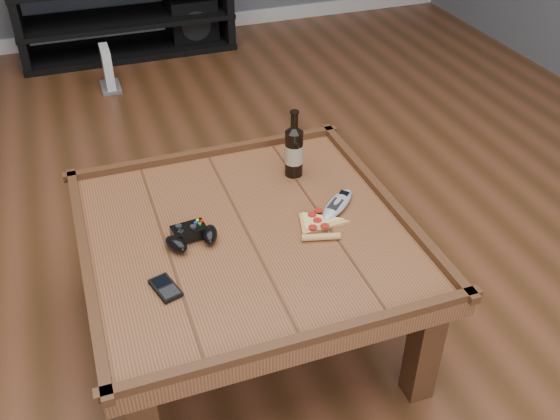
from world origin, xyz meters
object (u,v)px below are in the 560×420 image
object	(u,v)px
smartphone	(166,288)
subwoofer	(191,19)
remote_control	(337,204)
beer_bottle	(294,150)
game_controller	(191,236)
game_console	(108,70)
media_console	(125,16)
pizza_slice	(318,225)
coffee_table	(247,246)

from	to	relation	value
smartphone	subwoofer	bearing A→B (deg)	60.19
remote_control	subwoofer	world-z (taller)	remote_control
beer_bottle	game_controller	world-z (taller)	beer_bottle
remote_control	game_console	size ratio (longest dim) A/B	0.71
media_console	beer_bottle	world-z (taller)	beer_bottle
pizza_slice	game_console	distance (m)	2.31
game_controller	subwoofer	size ratio (longest dim) A/B	0.55
remote_control	subwoofer	size ratio (longest dim) A/B	0.56
media_console	smartphone	size ratio (longest dim) A/B	11.99
media_console	game_controller	size ratio (longest dim) A/B	7.76
coffee_table	game_controller	size ratio (longest dim) A/B	5.71
game_controller	remote_control	bearing A→B (deg)	-4.53
smartphone	game_console	bearing A→B (deg)	72.10
remote_control	beer_bottle	bearing A→B (deg)	152.60
subwoofer	game_console	distance (m)	0.89
beer_bottle	game_controller	bearing A→B (deg)	-149.30
media_console	remote_control	size ratio (longest dim) A/B	7.64
coffee_table	subwoofer	world-z (taller)	coffee_table
media_console	beer_bottle	bearing A→B (deg)	-84.19
remote_control	game_console	world-z (taller)	remote_control
pizza_slice	subwoofer	size ratio (longest dim) A/B	0.73
media_console	game_controller	xyz separation A→B (m)	(-0.17, -2.74, 0.23)
pizza_slice	smartphone	xyz separation A→B (m)	(-0.51, -0.12, -0.00)
pizza_slice	remote_control	world-z (taller)	remote_control
smartphone	beer_bottle	bearing A→B (deg)	22.84
coffee_table	game_controller	bearing A→B (deg)	178.09
beer_bottle	pizza_slice	size ratio (longest dim) A/B	1.04
beer_bottle	subwoofer	xyz separation A→B (m)	(0.20, 2.54, -0.39)
coffee_table	game_controller	distance (m)	0.19
coffee_table	remote_control	xyz separation A→B (m)	(0.32, 0.02, 0.07)
subwoofer	game_console	bearing A→B (deg)	-137.99
coffee_table	remote_control	bearing A→B (deg)	3.53
pizza_slice	subwoofer	world-z (taller)	pizza_slice
game_controller	subwoofer	world-z (taller)	game_controller
coffee_table	subwoofer	bearing A→B (deg)	80.88
coffee_table	pizza_slice	bearing A→B (deg)	-13.45
coffee_table	beer_bottle	size ratio (longest dim) A/B	4.19
beer_bottle	game_console	size ratio (longest dim) A/B	0.96
pizza_slice	game_console	bearing A→B (deg)	115.30
remote_control	game_console	distance (m)	2.27
coffee_table	smartphone	xyz separation A→B (m)	(-0.29, -0.18, 0.07)
subwoofer	game_controller	bearing A→B (deg)	-103.11
subwoofer	beer_bottle	bearing A→B (deg)	-94.97
game_controller	pizza_slice	distance (m)	0.39
coffee_table	pizza_slice	world-z (taller)	coffee_table
smartphone	game_console	xyz separation A→B (m)	(0.08, 2.37, -0.34)
coffee_table	remote_control	distance (m)	0.32
media_console	remote_control	xyz separation A→B (m)	(0.32, -2.73, 0.22)
beer_bottle	pizza_slice	distance (m)	0.33
coffee_table	smartphone	size ratio (longest dim) A/B	8.82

